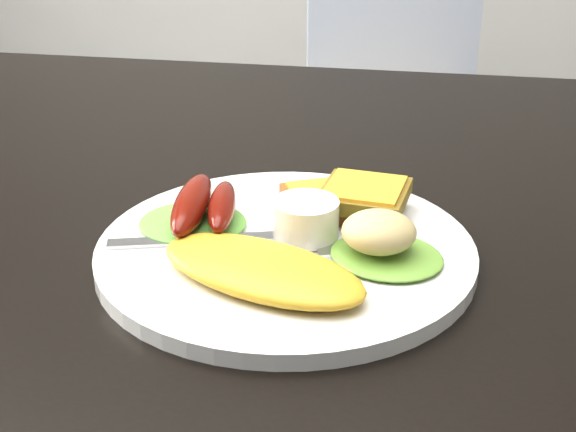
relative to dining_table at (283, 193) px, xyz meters
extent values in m
cube|color=black|center=(0.00, 0.00, 0.00)|extent=(1.20, 0.80, 0.04)
cube|color=tan|center=(0.04, 1.08, -0.28)|extent=(0.51, 0.51, 0.05)
cylinder|color=white|center=(0.03, -0.17, 0.03)|extent=(0.29, 0.29, 0.01)
ellipsoid|color=#429925|center=(-0.05, -0.15, 0.04)|extent=(0.09, 0.08, 0.01)
ellipsoid|color=#4E9D28|center=(0.11, -0.18, 0.04)|extent=(0.11, 0.10, 0.01)
ellipsoid|color=orange|center=(0.03, -0.23, 0.04)|extent=(0.18, 0.13, 0.02)
ellipsoid|color=maroon|center=(-0.05, -0.15, 0.05)|extent=(0.04, 0.11, 0.03)
ellipsoid|color=#621001|center=(-0.02, -0.15, 0.05)|extent=(0.04, 0.09, 0.02)
cylinder|color=white|center=(0.05, -0.15, 0.05)|extent=(0.07, 0.07, 0.03)
cube|color=brown|center=(0.06, -0.10, 0.04)|extent=(0.10, 0.10, 0.01)
cube|color=olive|center=(0.09, -0.11, 0.05)|extent=(0.08, 0.08, 0.01)
ellipsoid|color=beige|center=(0.10, -0.18, 0.06)|extent=(0.06, 0.06, 0.03)
cube|color=#ADAFB7|center=(-0.02, -0.17, 0.03)|extent=(0.16, 0.06, 0.00)
camera|label=1|loc=(0.13, -0.71, 0.32)|focal=50.00mm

